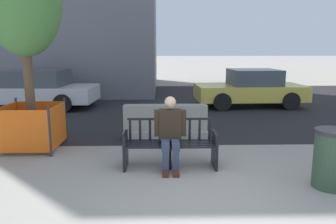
% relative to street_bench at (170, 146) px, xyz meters
% --- Properties ---
extents(ground_plane, '(200.00, 200.00, 0.00)m').
position_rel_street_bench_xyz_m(ground_plane, '(0.33, -1.35, -0.40)').
color(ground_plane, gray).
extents(street_asphalt, '(120.00, 12.00, 0.01)m').
position_rel_street_bench_xyz_m(street_asphalt, '(0.33, 7.35, -0.39)').
color(street_asphalt, black).
rests_on(street_asphalt, ground).
extents(street_bench, '(1.69, 0.54, 0.88)m').
position_rel_street_bench_xyz_m(street_bench, '(0.00, 0.00, 0.00)').
color(street_bench, black).
rests_on(street_bench, ground).
extents(seated_person, '(0.58, 0.72, 1.31)m').
position_rel_street_bench_xyz_m(seated_person, '(0.00, -0.06, 0.29)').
color(seated_person, '#2D2319').
rests_on(seated_person, ground).
extents(jersey_barrier_centre, '(2.00, 0.69, 0.84)m').
position_rel_street_bench_xyz_m(jersey_barrier_centre, '(-0.05, 1.91, -0.06)').
color(jersey_barrier_centre, gray).
rests_on(jersey_barrier_centre, ground).
extents(street_tree, '(1.56, 1.56, 4.33)m').
position_rel_street_bench_xyz_m(street_tree, '(-2.95, 1.20, 2.73)').
color(street_tree, brown).
rests_on(street_tree, ground).
extents(construction_fence, '(1.16, 1.16, 1.05)m').
position_rel_street_bench_xyz_m(construction_fence, '(-2.95, 1.20, 0.13)').
color(construction_fence, '#2D2D33').
rests_on(construction_fence, ground).
extents(car_taxi_near, '(4.08, 2.12, 1.40)m').
position_rel_street_bench_xyz_m(car_taxi_near, '(3.26, 6.47, 0.28)').
color(car_taxi_near, '#DBC64C').
rests_on(car_taxi_near, ground).
extents(car_sedan_mid, '(4.77, 2.15, 1.41)m').
position_rel_street_bench_xyz_m(car_sedan_mid, '(-4.86, 6.33, 0.30)').
color(car_sedan_mid, silver).
rests_on(car_sedan_mid, ground).
extents(trash_bin, '(0.58, 0.58, 0.94)m').
position_rel_street_bench_xyz_m(trash_bin, '(2.50, -0.99, 0.07)').
color(trash_bin, '#334C38').
rests_on(trash_bin, ground).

